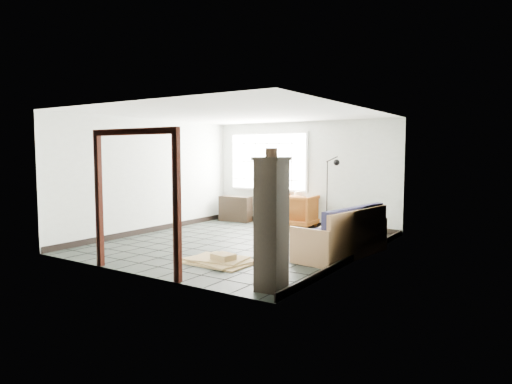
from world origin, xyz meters
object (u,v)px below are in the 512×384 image
Objects in this scene: futon_sofa at (344,238)px; side_table at (299,211)px; armchair at (298,209)px; tall_shelf at (272,223)px.

side_table is at bearing 141.16° from futon_sofa.
side_table is (-2.11, 2.29, 0.10)m from futon_sofa.
armchair is 1.76× the size of side_table.
armchair is at bearing 106.98° from tall_shelf.
armchair is 5.13m from tall_shelf.
tall_shelf is at bearing 109.99° from armchair.
futon_sofa is 3.12m from side_table.
futon_sofa is 1.19× the size of tall_shelf.
tall_shelf reaches higher than futon_sofa.
armchair is 0.05m from side_table.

